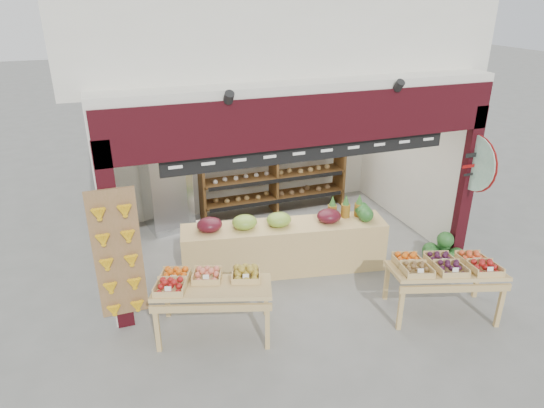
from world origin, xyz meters
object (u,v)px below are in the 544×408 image
(cardboard_stack, at_px, (220,240))
(watermelon_pile, at_px, (443,252))
(back_shelving, at_px, (274,160))
(display_table_right, at_px, (445,267))
(mid_counter, at_px, (283,245))
(display_table_left, at_px, (206,283))
(refrigerator, at_px, (166,179))

(cardboard_stack, relative_size, watermelon_pile, 1.37)
(back_shelving, distance_m, display_table_right, 4.22)
(mid_counter, height_order, display_table_left, mid_counter)
(display_table_left, xyz_separation_m, watermelon_pile, (4.15, 0.43, -0.56))
(mid_counter, height_order, watermelon_pile, mid_counter)
(mid_counter, distance_m, display_table_right, 2.51)
(mid_counter, xyz_separation_m, display_table_right, (1.68, -1.84, 0.30))
(mid_counter, xyz_separation_m, watermelon_pile, (2.64, -0.68, -0.27))
(back_shelving, xyz_separation_m, watermelon_pile, (2.00, -2.91, -0.94))
(display_table_right, relative_size, watermelon_pile, 2.42)
(display_table_left, height_order, watermelon_pile, display_table_left)
(cardboard_stack, distance_m, display_table_right, 3.77)
(refrigerator, xyz_separation_m, display_table_right, (3.21, -4.08, -0.25))
(watermelon_pile, bearing_deg, mid_counter, 165.61)
(mid_counter, bearing_deg, watermelon_pile, -14.39)
(cardboard_stack, bearing_deg, back_shelving, 41.58)
(back_shelving, xyz_separation_m, refrigerator, (-2.16, 0.01, -0.12))
(mid_counter, bearing_deg, refrigerator, 124.25)
(refrigerator, relative_size, watermelon_pile, 2.92)
(watermelon_pile, bearing_deg, display_table_left, -174.12)
(display_table_right, xyz_separation_m, watermelon_pile, (0.95, 1.16, -0.57))
(mid_counter, bearing_deg, display_table_left, -143.87)
(refrigerator, xyz_separation_m, display_table_left, (0.01, -3.35, -0.27))
(back_shelving, xyz_separation_m, display_table_right, (1.05, -4.07, -0.38))
(display_table_left, bearing_deg, refrigerator, 90.24)
(cardboard_stack, relative_size, display_table_left, 0.56)
(cardboard_stack, bearing_deg, display_table_right, -47.55)
(refrigerator, bearing_deg, cardboard_stack, -73.40)
(display_table_left, bearing_deg, cardboard_stack, 71.61)
(refrigerator, xyz_separation_m, mid_counter, (1.53, -2.24, -0.55))
(refrigerator, height_order, watermelon_pile, refrigerator)
(cardboard_stack, height_order, display_table_right, display_table_right)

